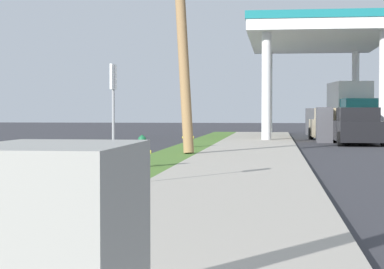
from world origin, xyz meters
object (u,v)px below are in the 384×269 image
street_sign_post (113,99)px  truck_teal_at_forecourt (351,110)px  fire_hydrant_third (188,138)px  car_black_by_far_pump (357,128)px  fire_hydrant_second (142,153)px  car_tan_by_near_pump (333,126)px

street_sign_post → truck_teal_at_forecourt: truck_teal_at_forecourt is taller
fire_hydrant_third → car_black_by_far_pump: bearing=37.8°
fire_hydrant_second → car_tan_by_near_pump: 18.52m
car_tan_by_near_pump → truck_teal_at_forecourt: 7.11m
car_tan_by_near_pump → fire_hydrant_third: bearing=-124.3°
truck_teal_at_forecourt → fire_hydrant_third: bearing=-115.8°
street_sign_post → car_tan_by_near_pump: bearing=75.5°
fire_hydrant_second → car_black_by_far_pump: size_ratio=0.17×
street_sign_post → truck_teal_at_forecourt: (7.16, 28.41, -0.15)m
car_tan_by_near_pump → car_black_by_far_pump: same height
car_tan_by_near_pump → car_black_by_far_pump: size_ratio=1.02×
fire_hydrant_second → fire_hydrant_third: 8.95m
fire_hydrant_third → car_tan_by_near_pump: car_tan_by_near_pump is taller
fire_hydrant_third → car_black_by_far_pump: (6.61, 5.13, 0.28)m
fire_hydrant_third → car_tan_by_near_pump: bearing=55.7°
fire_hydrant_second → truck_teal_at_forecourt: truck_teal_at_forecourt is taller
fire_hydrant_third → truck_teal_at_forecourt: (7.50, 15.51, 1.04)m
fire_hydrant_third → car_tan_by_near_pump: size_ratio=0.16×
car_tan_by_near_pump → truck_teal_at_forecourt: bearing=76.9°
car_tan_by_near_pump → car_black_by_far_pump: (0.72, -3.50, 0.00)m
street_sign_post → car_tan_by_near_pump: (5.56, 21.52, -0.91)m
car_black_by_far_pump → car_tan_by_near_pump: bearing=101.6°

